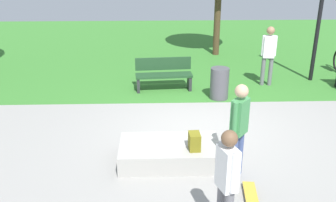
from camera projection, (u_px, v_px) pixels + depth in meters
The scene contains 10 objects.
ground_plane at pixel (197, 128), 8.55m from camera, with size 28.00×28.00×0.00m, color gray.
grass_lawn at pixel (178, 46), 15.75m from camera, with size 26.60×12.48×0.01m, color #387A2D.
concrete_ledge at pixel (170, 153), 7.14m from camera, with size 1.89×1.06×0.37m, color #A8A59E.
backpack_on_ledge at pixel (194, 141), 6.83m from camera, with size 0.28×0.20×0.32m, color olive.
skater_performing_trick at pixel (227, 178), 4.98m from camera, with size 0.29×0.41×1.65m.
skater_watching at pixel (239, 124), 6.39m from camera, with size 0.36×0.37×1.72m.
skateboard_by_ledge at pixel (251, 196), 6.07m from camera, with size 0.29×0.82×0.08m.
park_bench_center_lawn at pixel (164, 74), 10.74m from camera, with size 1.63×0.59×0.91m.
trash_bin at pixel (219, 83), 10.11m from camera, with size 0.49×0.49×0.86m, color #4C4C51.
pedestrian_with_backpack at pixel (269, 50), 10.91m from camera, with size 0.43×0.37×1.75m.
Camera 1 is at (-0.92, -7.68, 3.76)m, focal length 40.33 mm.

